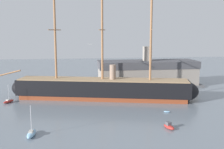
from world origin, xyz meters
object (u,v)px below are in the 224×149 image
object	(u,v)px
sailboat_mid_left	(31,134)
tall_ship	(102,88)
motorboat_mid_right	(169,126)
seagull_in_flight	(90,44)
dockside_warehouse_right	(147,73)
dinghy_alongside_stern	(167,112)
sailboat_far_left	(9,101)
dinghy_far_right	(187,98)

from	to	relation	value
sailboat_mid_left	tall_ship	bearing A→B (deg)	59.22
motorboat_mid_right	seagull_in_flight	distance (m)	27.46
sailboat_mid_left	dockside_warehouse_right	distance (m)	66.41
tall_ship	dinghy_alongside_stern	world-z (taller)	tall_ship
motorboat_mid_right	dockside_warehouse_right	size ratio (longest dim) A/B	0.09
dockside_warehouse_right	seagull_in_flight	xyz separation A→B (m)	(-26.36, -44.16, 14.40)
tall_ship	dinghy_alongside_stern	size ratio (longest dim) A/B	34.77
tall_ship	seagull_in_flight	world-z (taller)	tall_ship
sailboat_mid_left	sailboat_far_left	distance (m)	33.05
dinghy_far_right	seagull_in_flight	size ratio (longest dim) A/B	1.96
seagull_in_flight	motorboat_mid_right	bearing A→B (deg)	-23.92
motorboat_mid_right	seagull_in_flight	bearing A→B (deg)	156.08
dinghy_alongside_stern	motorboat_mid_right	bearing A→B (deg)	-106.61
motorboat_mid_right	dockside_warehouse_right	bearing A→B (deg)	80.88
sailboat_mid_left	dinghy_far_right	size ratio (longest dim) A/B	3.07
dinghy_alongside_stern	dinghy_far_right	xyz separation A→B (m)	(12.38, 15.07, 0.05)
dockside_warehouse_right	seagull_in_flight	size ratio (longest dim) A/B	38.52
sailboat_far_left	dockside_warehouse_right	xyz separation A→B (m)	(51.63, 21.80, 4.81)
sailboat_far_left	sailboat_mid_left	bearing A→B (deg)	-69.50
sailboat_mid_left	seagull_in_flight	bearing A→B (deg)	32.13
sailboat_mid_left	sailboat_far_left	bearing A→B (deg)	110.50
motorboat_mid_right	sailboat_far_left	size ratio (longest dim) A/B	0.68
dinghy_alongside_stern	sailboat_far_left	size ratio (longest dim) A/B	0.34
sailboat_mid_left	seagull_in_flight	world-z (taller)	seagull_in_flight
motorboat_mid_right	sailboat_far_left	world-z (taller)	sailboat_far_left
sailboat_mid_left	sailboat_far_left	size ratio (longest dim) A/B	1.18
tall_ship	sailboat_far_left	bearing A→B (deg)	-178.19
sailboat_far_left	tall_ship	bearing A→B (deg)	1.81
dockside_warehouse_right	dinghy_far_right	bearing A→B (deg)	-71.99
dockside_warehouse_right	sailboat_mid_left	bearing A→B (deg)	-127.21
sailboat_far_left	dinghy_far_right	distance (m)	59.53
tall_ship	sailboat_mid_left	world-z (taller)	tall_ship
motorboat_mid_right	dinghy_alongside_stern	size ratio (longest dim) A/B	2.03
tall_ship	dockside_warehouse_right	world-z (taller)	tall_ship
tall_ship	dinghy_far_right	world-z (taller)	tall_ship
dinghy_far_right	motorboat_mid_right	bearing A→B (deg)	-120.11
motorboat_mid_right	sailboat_mid_left	bearing A→B (deg)	-178.88
sailboat_far_left	dockside_warehouse_right	size ratio (longest dim) A/B	0.13
sailboat_far_left	seagull_in_flight	distance (m)	38.82
seagull_in_flight	tall_ship	bearing A→B (deg)	77.15
tall_ship	seagull_in_flight	bearing A→B (deg)	-102.85
tall_ship	sailboat_far_left	xyz separation A→B (m)	(-30.58, -0.96, -3.15)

